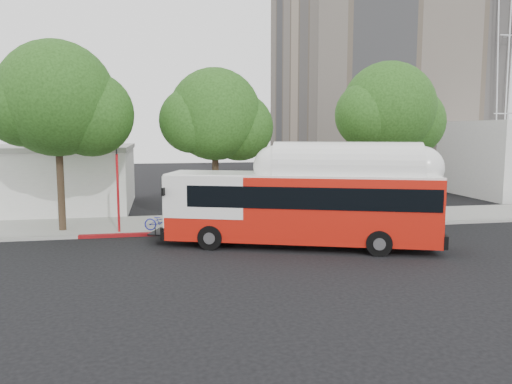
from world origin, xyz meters
The scene contains 11 objects.
ground centered at (0.00, 0.00, 0.00)m, with size 120.00×120.00×0.00m, color black.
sidewalk centered at (0.00, 6.50, 0.07)m, with size 60.00×5.00×0.15m, color gray.
curb_strip centered at (0.00, 3.90, 0.07)m, with size 60.00×0.30×0.15m, color gray.
red_curb_segment centered at (-3.00, 3.90, 0.08)m, with size 10.00×0.32×0.16m, color maroon.
street_tree_left centered at (-8.53, 5.56, 6.60)m, with size 6.67×5.80×9.74m.
street_tree_mid centered at (-0.59, 6.06, 5.91)m, with size 5.75×5.00×8.62m.
street_tree_right centered at (9.44, 5.86, 6.26)m, with size 6.21×5.40×9.18m.
apartment_tower centered at (18.00, 28.00, 17.62)m, with size 18.00×18.00×37.00m.
low_commercial_bldg centered at (-14.00, 14.00, 2.15)m, with size 16.20×10.20×4.25m.
transit_bus centered at (2.28, 0.13, 1.78)m, with size 12.91×6.48×3.82m.
signal_pole centered at (-6.10, 4.44, 2.22)m, with size 0.12×0.41×4.32m.
Camera 1 is at (-3.98, -21.26, 5.27)m, focal length 35.00 mm.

